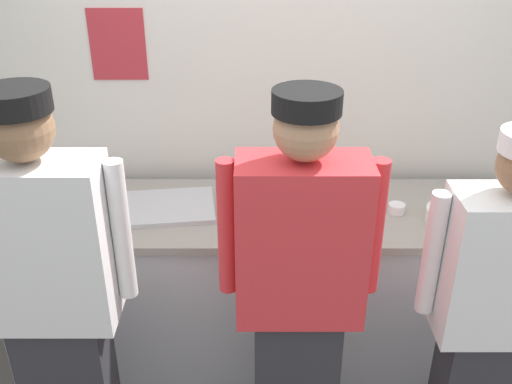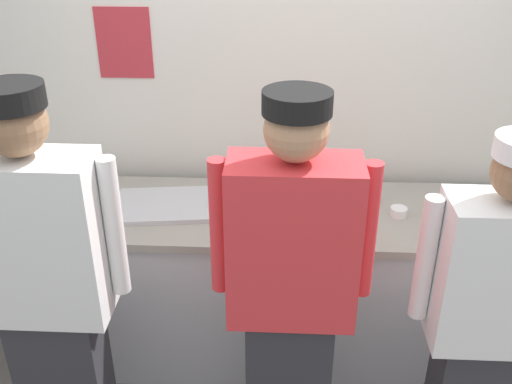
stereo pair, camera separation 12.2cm
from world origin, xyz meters
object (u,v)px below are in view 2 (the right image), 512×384
Objects in this scene: chef_far_right at (488,320)px; deli_cup at (90,203)px; sheet_tray at (166,205)px; plate_stack_rear at (75,188)px; squeeze_bottle_primary at (319,204)px; ramekin_yellow_sauce at (399,211)px; mixing_bowl_steel at (267,204)px; ramekin_orange_sauce at (369,198)px; chef_near_left at (48,289)px; chef_center at (291,292)px; plate_stack_front at (450,221)px; ramekin_red_sauce at (331,199)px.

deli_cup is (-1.73, 0.70, 0.08)m from chef_far_right.
plate_stack_rear is at bearing 165.95° from sheet_tray.
ramekin_yellow_sauce is (0.39, 0.06, -0.06)m from squeeze_bottle_primary.
mixing_bowl_steel is (1.01, -0.17, 0.03)m from plate_stack_rear.
ramekin_orange_sauce is at bearing 6.96° from deli_cup.
ramekin_yellow_sauce is at bearing 26.54° from chef_near_left.
mixing_bowl_steel is at bearing -9.85° from plate_stack_rear.
ramekin_orange_sauce is at bearing -0.41° from plate_stack_rear.
deli_cup is at bearing 178.00° from squeeze_bottle_primary.
chef_center is 0.63m from squeeze_bottle_primary.
chef_center reaches higher than plate_stack_rear.
plate_stack_front is (1.67, 0.63, -0.02)m from chef_near_left.
chef_center is at bearing -48.81° from sheet_tray.
ramekin_yellow_sauce is at bearing -5.36° from plate_stack_rear.
ramekin_orange_sauce is 0.19m from ramekin_red_sauce.
mixing_bowl_steel is at bearing 169.83° from squeeze_bottle_primary.
plate_stack_front is 0.83× the size of plate_stack_rear.
chef_near_left reaches higher than chef_center.
sheet_tray is (-1.36, 0.13, -0.02)m from plate_stack_front.
ramekin_yellow_sauce reaches higher than sheet_tray.
ramekin_orange_sauce is (-0.13, 0.14, -0.00)m from ramekin_yellow_sauce.
plate_stack_rear is (-1.86, 0.87, 0.06)m from chef_far_right.
ramekin_orange_sauce is (0.26, 0.21, -0.07)m from squeeze_bottle_primary.
plate_stack_rear is 1.02m from mixing_bowl_steel.
deli_cup is at bearing -173.04° from ramekin_orange_sauce.
chef_far_right reaches higher than squeeze_bottle_primary.
plate_stack_front reaches higher than plate_stack_rear.
mixing_bowl_steel reaches higher than ramekin_orange_sauce.
chef_far_right reaches higher than ramekin_red_sauce.
chef_near_left is at bearing -143.45° from ramekin_red_sauce.
ramekin_orange_sauce is (1.52, -0.01, -0.01)m from plate_stack_rear.
ramekin_yellow_sauce is 0.81× the size of ramekin_red_sauce.
squeeze_bottle_primary is 1.85× the size of ramekin_red_sauce.
plate_stack_rear is at bearing 170.15° from mixing_bowl_steel.
sheet_tray is at bearing 151.22° from chef_far_right.
ramekin_yellow_sauce is 0.19m from ramekin_orange_sauce.
sheet_tray is at bearing -173.60° from ramekin_orange_sauce.
deli_cup is (-0.99, 0.65, 0.01)m from chef_center.
deli_cup reaches higher than ramekin_orange_sauce.
plate_stack_front is at bearing 20.64° from chef_near_left.
plate_stack_front reaches higher than ramekin_yellow_sauce.
plate_stack_rear is at bearing 143.33° from chef_center.
chef_near_left is at bearing -153.46° from ramekin_yellow_sauce.
plate_stack_front is 1.88m from plate_stack_rear.
chef_center is at bearing -115.81° from ramekin_orange_sauce.
sheet_tray is at bearing 67.62° from chef_near_left.
mixing_bowl_steel is (0.82, 0.71, 0.00)m from chef_near_left.
chef_near_left reaches higher than ramekin_orange_sauce.
sheet_tray is at bearing -14.05° from plate_stack_rear.
plate_stack_rear is at bearing 172.33° from plate_stack_front.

